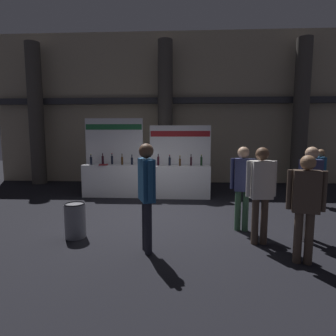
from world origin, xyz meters
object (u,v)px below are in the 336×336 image
at_px(visitor_1, 310,185).
at_px(visitor_8, 319,173).
at_px(exhibitor_booth_0, 113,176).
at_px(trash_bin, 75,220).
at_px(visitor_5, 306,201).
at_px(visitor_7, 261,187).
at_px(exhibitor_booth_1, 180,178).
at_px(visitor_6, 243,182).
at_px(visitor_2, 147,188).

height_order(visitor_1, visitor_8, visitor_1).
bearing_deg(visitor_1, exhibitor_booth_0, -71.48).
bearing_deg(trash_bin, exhibitor_booth_0, 93.11).
relative_size(visitor_5, visitor_7, 0.95).
distance_m(exhibitor_booth_1, visitor_1, 4.25).
bearing_deg(visitor_8, visitor_1, 166.48).
bearing_deg(trash_bin, exhibitor_booth_1, 60.77).
height_order(exhibitor_booth_0, visitor_6, exhibitor_booth_0).
height_order(visitor_1, visitor_6, visitor_1).
xyz_separation_m(visitor_5, visitor_8, (1.96, 3.56, -0.05)).
bearing_deg(visitor_6, visitor_7, -64.09).
height_order(visitor_1, visitor_2, visitor_2).
bearing_deg(visitor_8, visitor_6, 145.50).
xyz_separation_m(exhibitor_booth_1, visitor_8, (3.88, -0.87, 0.33)).
bearing_deg(visitor_6, visitor_1, -10.16).
height_order(exhibitor_booth_0, visitor_8, exhibitor_booth_0).
bearing_deg(exhibitor_booth_1, visitor_1, -55.19).
bearing_deg(exhibitor_booth_0, trash_bin, -86.89).
xyz_separation_m(visitor_2, visitor_7, (1.99, 0.43, -0.05)).
bearing_deg(visitor_7, visitor_8, -135.08).
height_order(trash_bin, visitor_1, visitor_1).
distance_m(exhibitor_booth_0, visitor_8, 6.15).
height_order(visitor_1, visitor_7, same).
xyz_separation_m(exhibitor_booth_0, visitor_1, (4.60, -3.58, 0.43)).
height_order(exhibitor_booth_0, visitor_5, exhibitor_booth_0).
bearing_deg(visitor_2, trash_bin, 47.82).
bearing_deg(visitor_8, visitor_7, 155.34).
relative_size(visitor_2, visitor_8, 1.16).
height_order(visitor_1, visitor_5, visitor_1).
xyz_separation_m(exhibitor_booth_0, visitor_6, (3.48, -3.12, 0.39)).
relative_size(exhibitor_booth_1, visitor_8, 1.44).
bearing_deg(exhibitor_booth_0, visitor_7, -46.23).
xyz_separation_m(exhibitor_booth_1, visitor_1, (2.41, -3.47, 0.46)).
relative_size(visitor_1, visitor_6, 1.01).
distance_m(exhibitor_booth_1, trash_bin, 4.08).
relative_size(visitor_5, visitor_8, 1.06).
xyz_separation_m(visitor_1, visitor_5, (-0.50, -0.96, -0.07)).
bearing_deg(visitor_6, visitor_8, 51.55).
distance_m(exhibitor_booth_1, visitor_8, 3.99).
distance_m(visitor_5, visitor_7, 0.86).
bearing_deg(exhibitor_booth_0, visitor_1, -37.86).
bearing_deg(visitor_8, visitor_2, 142.30).
relative_size(exhibitor_booth_0, visitor_8, 1.59).
bearing_deg(visitor_7, visitor_1, -171.09).
xyz_separation_m(visitor_2, visitor_5, (2.44, -0.30, -0.12)).
relative_size(exhibitor_booth_0, visitor_2, 1.38).
bearing_deg(trash_bin, visitor_5, -12.63).
relative_size(visitor_2, visitor_6, 1.06).
bearing_deg(visitor_6, exhibitor_booth_1, 124.96).
xyz_separation_m(exhibitor_booth_0, visitor_7, (3.65, -3.81, 0.42)).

